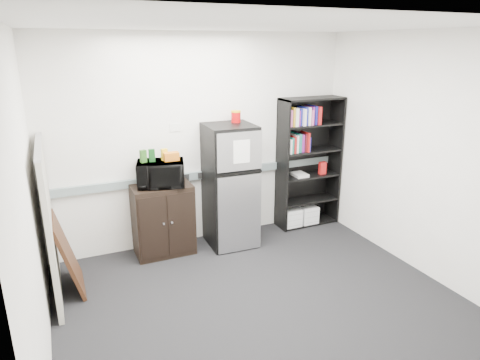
{
  "coord_description": "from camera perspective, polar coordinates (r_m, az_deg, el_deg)",
  "views": [
    {
      "loc": [
        -1.75,
        -3.41,
        2.55
      ],
      "look_at": [
        0.16,
        0.9,
        1.04
      ],
      "focal_mm": 32.0,
      "sensor_mm": 36.0,
      "label": 1
    }
  ],
  "objects": [
    {
      "name": "cabinet",
      "position": [
        5.46,
        -10.21,
        -5.2
      ],
      "size": [
        0.72,
        0.48,
        0.9
      ],
      "color": "black",
      "rests_on": "floor"
    },
    {
      "name": "snack_box_b",
      "position": [
        5.19,
        -11.68,
        3.23
      ],
      "size": [
        0.07,
        0.06,
        0.15
      ],
      "primitive_type": "cube",
      "rotation": [
        0.0,
        0.0,
        -0.07
      ],
      "color": "#0D3B12",
      "rests_on": "microwave"
    },
    {
      "name": "bookshelf",
      "position": [
        6.15,
        8.99,
        2.65
      ],
      "size": [
        0.9,
        0.34,
        1.85
      ],
      "color": "black",
      "rests_on": "floor"
    },
    {
      "name": "snack_bag",
      "position": [
        5.2,
        -9.16,
        3.11
      ],
      "size": [
        0.18,
        0.1,
        0.1
      ],
      "primitive_type": "cube",
      "rotation": [
        0.0,
        0.0,
        -0.0
      ],
      "color": "#C06113",
      "rests_on": "microwave"
    },
    {
      "name": "refrigerator",
      "position": [
        5.51,
        -1.31,
        -0.81
      ],
      "size": [
        0.62,
        0.65,
        1.6
      ],
      "rotation": [
        0.0,
        0.0,
        -0.04
      ],
      "color": "black",
      "rests_on": "floor"
    },
    {
      "name": "snack_box_a",
      "position": [
        5.17,
        -12.78,
        3.1
      ],
      "size": [
        0.08,
        0.07,
        0.15
      ],
      "primitive_type": "cube",
      "rotation": [
        0.0,
        0.0,
        0.28
      ],
      "color": "#235317",
      "rests_on": "microwave"
    },
    {
      "name": "ceiling",
      "position": [
        3.83,
        3.47,
        19.93
      ],
      "size": [
        4.0,
        3.5,
        0.02
      ],
      "primitive_type": "cube",
      "color": "white",
      "rests_on": "wall_back"
    },
    {
      "name": "wall_back",
      "position": [
        5.58,
        -5.08,
        5.24
      ],
      "size": [
        4.0,
        0.02,
        2.7
      ],
      "primitive_type": "cube",
      "color": "white",
      "rests_on": "floor"
    },
    {
      "name": "snack_box_c",
      "position": [
        5.23,
        -10.05,
        3.36
      ],
      "size": [
        0.08,
        0.06,
        0.14
      ],
      "primitive_type": "cube",
      "rotation": [
        0.0,
        0.0,
        0.17
      ],
      "color": "gold",
      "rests_on": "microwave"
    },
    {
      "name": "wall_right",
      "position": [
        5.21,
        23.17,
        2.95
      ],
      "size": [
        0.02,
        3.5,
        2.7
      ],
      "primitive_type": "cube",
      "color": "white",
      "rests_on": "floor"
    },
    {
      "name": "microwave",
      "position": [
        5.24,
        -10.52,
        0.83
      ],
      "size": [
        0.63,
        0.5,
        0.31
      ],
      "primitive_type": "imported",
      "rotation": [
        0.0,
        0.0,
        -0.26
      ],
      "color": "black",
      "rests_on": "cabinet"
    },
    {
      "name": "wall_left",
      "position": [
        3.62,
        -26.46,
        -3.6
      ],
      "size": [
        0.02,
        3.5,
        2.7
      ],
      "primitive_type": "cube",
      "color": "white",
      "rests_on": "floor"
    },
    {
      "name": "cubicle_partition",
      "position": [
        4.81,
        -24.08,
        -5.07
      ],
      "size": [
        0.06,
        1.3,
        1.62
      ],
      "color": "#A29D90",
      "rests_on": "floor"
    },
    {
      "name": "electrical_raceway",
      "position": [
        5.66,
        -4.86,
        0.73
      ],
      "size": [
        3.92,
        0.05,
        0.1
      ],
      "primitive_type": "cube",
      "color": "gray",
      "rests_on": "wall_back"
    },
    {
      "name": "framed_poster",
      "position": [
        4.96,
        -21.99,
        -9.02
      ],
      "size": [
        0.26,
        0.66,
        0.83
      ],
      "rotation": [
        0.0,
        -0.26,
        0.0
      ],
      "color": "black",
      "rests_on": "floor"
    },
    {
      "name": "wall_note",
      "position": [
        5.43,
        -8.64,
        6.92
      ],
      "size": [
        0.14,
        0.0,
        0.1
      ],
      "primitive_type": "cube",
      "color": "white",
      "rests_on": "wall_back"
    },
    {
      "name": "coffee_can",
      "position": [
        5.47,
        -0.55,
        8.58
      ],
      "size": [
        0.12,
        0.12,
        0.17
      ],
      "color": "#AE080A",
      "rests_on": "refrigerator"
    },
    {
      "name": "floor",
      "position": [
        4.6,
        2.83,
        -15.95
      ],
      "size": [
        4.0,
        4.0,
        0.0
      ],
      "primitive_type": "plane",
      "color": "black",
      "rests_on": "ground"
    }
  ]
}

